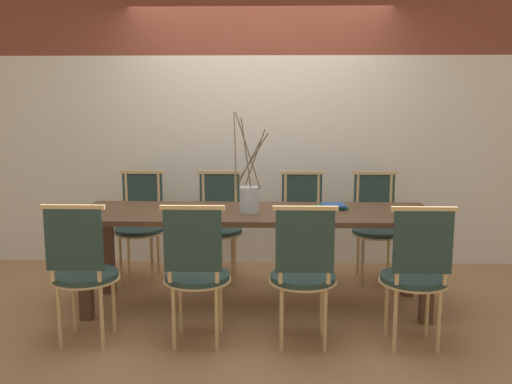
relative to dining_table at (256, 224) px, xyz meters
name	(u,v)px	position (x,y,z in m)	size (l,w,h in m)	color
ground_plane	(256,306)	(0.00, 0.00, -0.67)	(16.00, 16.00, 0.00)	#9E7047
wall_rear	(260,103)	(0.00, 1.27, 0.93)	(12.00, 0.06, 3.20)	beige
dining_table	(256,224)	(0.00, 0.00, 0.00)	(2.74, 0.81, 0.78)	#4C3321
chair_near_leftend	(83,269)	(-1.13, -0.72, -0.15)	(0.46, 0.46, 0.98)	#233833
chair_near_left	(196,270)	(-0.38, -0.72, -0.15)	(0.46, 0.46, 0.98)	#233833
chair_near_center	(303,271)	(0.33, -0.72, -0.15)	(0.46, 0.46, 0.98)	#233833
chair_near_right	(416,272)	(1.07, -0.72, -0.15)	(0.46, 0.46, 0.98)	#233833
chair_far_leftend	(140,222)	(-1.08, 0.72, -0.15)	(0.46, 0.46, 0.98)	#233833
chair_far_left	(219,222)	(-0.36, 0.72, -0.15)	(0.46, 0.46, 0.98)	#233833
chair_far_center	(302,223)	(0.40, 0.72, -0.15)	(0.46, 0.46, 0.98)	#233833
chair_far_right	(376,223)	(1.06, 0.72, -0.15)	(0.46, 0.46, 0.98)	#233833
vase_centerpiece	(249,198)	(-0.05, -0.06, 0.22)	(0.27, 0.27, 0.77)	#B2BCC1
book_stack	(333,206)	(0.61, 0.12, 0.12)	(0.25, 0.19, 0.04)	#1E6B4C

